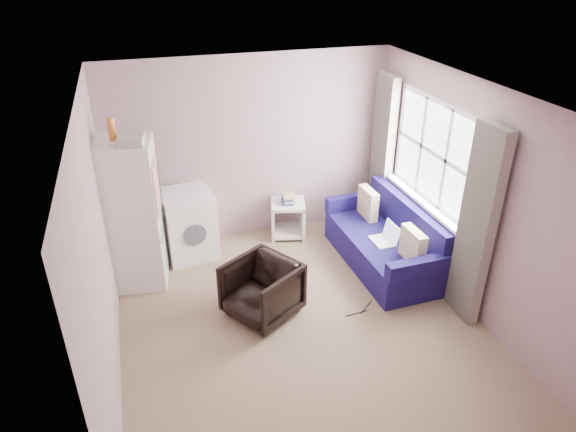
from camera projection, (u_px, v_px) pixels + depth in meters
name	position (u px, v px, depth m)	size (l,w,h in m)	color
room	(303.00, 221.00, 5.07)	(3.84, 4.24, 2.54)	#887159
armchair	(262.00, 287.00, 5.59)	(0.70, 0.65, 0.72)	black
fridge	(133.00, 214.00, 5.92)	(0.71, 0.70, 2.04)	white
washing_machine	(188.00, 223.00, 6.66)	(0.71, 0.71, 0.90)	white
side_table	(288.00, 216.00, 7.19)	(0.57, 0.57, 0.63)	white
sofa	(387.00, 243.00, 6.53)	(0.89, 1.89, 0.84)	navy
window_dressing	(423.00, 184.00, 6.18)	(0.17, 2.62, 2.18)	white
floor_cables	(361.00, 310.00, 5.80)	(0.40, 0.19, 0.01)	black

